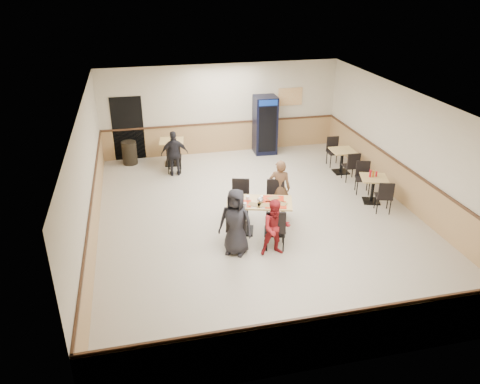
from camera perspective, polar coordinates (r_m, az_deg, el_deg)
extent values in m
plane|color=beige|center=(11.91, 2.39, -3.24)|extent=(10.00, 10.00, 0.00)
plane|color=silver|center=(10.80, 2.68, 10.87)|extent=(10.00, 10.00, 0.00)
plane|color=beige|center=(15.90, -2.30, 10.05)|extent=(8.00, 0.00, 8.00)
plane|color=beige|center=(7.17, 13.31, -11.35)|extent=(8.00, 0.00, 8.00)
plane|color=beige|center=(10.97, -18.07, 1.55)|extent=(0.00, 10.00, 10.00)
plane|color=beige|center=(12.87, 20.03, 4.76)|extent=(0.00, 10.00, 10.00)
cube|color=tan|center=(16.18, -2.23, 6.62)|extent=(7.98, 0.03, 1.00)
cube|color=tan|center=(13.22, 19.34, 0.71)|extent=(0.03, 9.98, 1.00)
cube|color=#472B19|center=(16.00, -2.25, 8.40)|extent=(7.98, 0.04, 0.06)
cube|color=black|center=(15.75, -13.49, 7.52)|extent=(1.00, 0.02, 2.10)
cube|color=orange|center=(16.39, 6.14, 11.48)|extent=(0.85, 0.02, 0.60)
cube|color=black|center=(11.33, 0.36, -4.72)|extent=(0.61, 0.61, 0.04)
cylinder|color=black|center=(11.13, 0.37, -2.97)|extent=(0.10, 0.10, 0.74)
cube|color=#DAB56A|center=(10.96, 0.38, -1.22)|extent=(0.95, 0.95, 0.04)
cube|color=black|center=(11.32, 4.24, -4.83)|extent=(0.61, 0.61, 0.04)
cylinder|color=black|center=(11.12, 4.30, -3.08)|extent=(0.10, 0.10, 0.74)
cube|color=#DAB56A|center=(10.95, 4.37, -1.33)|extent=(0.95, 0.95, 0.04)
imported|color=black|center=(10.16, -0.53, -3.68)|extent=(0.89, 0.80, 1.54)
imported|color=maroon|center=(10.20, 4.38, -4.36)|extent=(0.68, 0.55, 1.31)
imported|color=brown|center=(11.80, 4.85, 0.48)|extent=(0.64, 0.54, 1.50)
imported|color=black|center=(14.30, -7.98, 4.66)|extent=(0.83, 0.37, 1.40)
cube|color=red|center=(10.83, 0.05, -1.38)|extent=(0.57, 0.48, 0.02)
cube|color=red|center=(11.05, 4.08, -0.87)|extent=(0.57, 0.48, 0.02)
cube|color=red|center=(10.79, 4.38, -1.57)|extent=(0.57, 0.48, 0.02)
cylinder|color=silver|center=(10.84, -0.24, -1.39)|extent=(0.25, 0.25, 0.01)
cube|color=#B47446|center=(10.83, -0.24, -1.34)|extent=(0.29, 0.20, 0.02)
cylinder|color=silver|center=(10.84, 4.95, -1.48)|extent=(0.25, 0.25, 0.01)
cube|color=#B47446|center=(10.84, 4.95, -1.42)|extent=(0.33, 0.33, 0.02)
cylinder|color=silver|center=(10.74, 2.93, -1.69)|extent=(0.25, 0.25, 0.01)
cube|color=#B47446|center=(10.73, 2.93, -1.63)|extent=(0.31, 0.24, 0.02)
cylinder|color=silver|center=(10.76, 1.77, -1.60)|extent=(0.25, 0.25, 0.01)
cube|color=#B47446|center=(10.76, 1.77, -1.55)|extent=(0.34, 0.31, 0.02)
cylinder|color=silver|center=(11.08, 4.08, -0.82)|extent=(0.25, 0.25, 0.01)
cube|color=#B47446|center=(11.08, 4.08, -0.76)|extent=(0.33, 0.27, 0.02)
cylinder|color=white|center=(10.69, -0.58, -1.48)|extent=(0.09, 0.09, 0.11)
cylinder|color=white|center=(10.97, 0.96, -0.75)|extent=(0.09, 0.09, 0.11)
cylinder|color=white|center=(11.03, -0.72, -0.58)|extent=(0.09, 0.09, 0.11)
cylinder|color=white|center=(10.65, 0.58, -1.60)|extent=(0.09, 0.09, 0.11)
cylinder|color=#A9B1BC|center=(10.96, 2.67, -0.77)|extent=(0.07, 0.07, 0.12)
ellipsoid|color=white|center=(10.89, 2.49, -0.96)|extent=(0.16, 0.16, 0.11)
cube|color=black|center=(13.23, 15.68, -1.06)|extent=(0.55, 0.55, 0.04)
cylinder|color=black|center=(13.09, 15.86, 0.30)|extent=(0.09, 0.09, 0.66)
cube|color=#DAB56A|center=(12.95, 16.03, 1.65)|extent=(0.85, 0.85, 0.04)
cube|color=black|center=(14.93, 12.17, 2.43)|extent=(0.46, 0.46, 0.04)
cylinder|color=black|center=(14.80, 12.30, 3.69)|extent=(0.09, 0.09, 0.67)
cube|color=#DAB56A|center=(14.68, 12.42, 4.95)|extent=(0.71, 0.71, 0.04)
cylinder|color=red|center=(12.90, 15.60, 2.19)|extent=(0.06, 0.06, 0.20)
cylinder|color=#B06E17|center=(12.95, 15.95, 2.16)|extent=(0.06, 0.06, 0.17)
cylinder|color=red|center=(13.00, 16.29, 2.13)|extent=(0.05, 0.05, 0.14)
cube|color=black|center=(15.39, -8.17, 3.47)|extent=(0.55, 0.55, 0.04)
cylinder|color=black|center=(15.26, -8.26, 4.82)|extent=(0.10, 0.10, 0.73)
cube|color=#DAB56A|center=(15.13, -8.35, 6.16)|extent=(0.85, 0.85, 0.04)
cube|color=black|center=(15.99, 3.06, 8.17)|extent=(0.77, 0.75, 1.95)
cube|color=black|center=(15.66, 3.38, 7.60)|extent=(0.60, 0.04, 1.54)
cube|color=navy|center=(15.40, 3.47, 10.79)|extent=(0.62, 0.04, 0.19)
cylinder|color=black|center=(15.56, -13.32, 4.68)|extent=(0.48, 0.48, 0.75)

